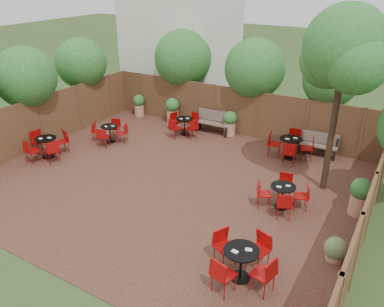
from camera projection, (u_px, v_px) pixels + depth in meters
The scene contains 13 objects.
ground at pixel (170, 183), 13.01m from camera, with size 80.00×80.00×0.00m, color #354F23.
courtyard_paving at pixel (170, 182), 13.01m from camera, with size 12.00×10.00×0.02m, color #3A1D17.
fence_back at pixel (235, 111), 16.48m from camera, with size 12.00×0.08×2.00m, color #4E2F1D.
fence_left at pixel (41, 122), 15.35m from camera, with size 0.08×10.00×2.00m, color #4E2F1D.
fence_right at pixel (369, 208), 9.82m from camera, with size 0.08×10.00×2.00m, color #4E2F1D.
neighbour_building at pixel (181, 22), 19.61m from camera, with size 5.00×4.00×8.00m, color silver.
overhang_foliage at pixel (158, 75), 15.23m from camera, with size 15.46×10.67×2.57m.
courtyard_tree at pixel (344, 54), 10.85m from camera, with size 2.59×2.49×5.65m.
park_bench_left at pixel (214, 121), 16.77m from camera, with size 1.56×0.56×0.96m.
park_bench_right at pixel (318, 144), 14.74m from camera, with size 1.45×0.58×0.87m.
bistro_tables at pixel (188, 162), 13.41m from camera, with size 10.47×8.36×0.92m.
planters at pixel (213, 128), 15.84m from camera, with size 11.11×4.12×1.17m.
low_shrubs at pixel (275, 305), 7.87m from camera, with size 2.26×4.09×0.67m.
Camera 1 is at (6.40, -9.41, 6.42)m, focal length 36.76 mm.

